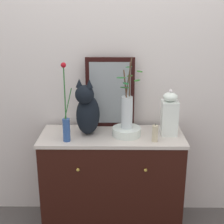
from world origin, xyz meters
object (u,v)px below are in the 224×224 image
cat_sitting (88,111)px  candle_pillar (155,133)px  sideboard (112,182)px  bowl_porcelain (127,131)px  mirror_leaning (110,93)px  jar_lidded_porcelain (169,114)px  vase_slim_green (66,123)px  vase_glass_clear (127,109)px

cat_sitting → candle_pillar: bearing=-15.7°
sideboard → cat_sitting: size_ratio=2.45×
sideboard → bowl_porcelain: size_ratio=5.06×
sideboard → cat_sitting: (-0.18, 0.02, 0.58)m
mirror_leaning → bowl_porcelain: bearing=-58.0°
sideboard → mirror_leaning: 0.70m
bowl_porcelain → jar_lidded_porcelain: bearing=5.0°
cat_sitting → vase_slim_green: (-0.14, -0.14, -0.04)m
vase_slim_green → jar_lidded_porcelain: size_ratio=1.63×
bowl_porcelain → vase_glass_clear: vase_glass_clear is taller
vase_slim_green → vase_glass_clear: size_ratio=1.08×
sideboard → mirror_leaning: bearing=95.0°
sideboard → bowl_porcelain: bowl_porcelain is taller
cat_sitting → jar_lidded_porcelain: size_ratio=1.26×
cat_sitting → mirror_leaning: bearing=46.6°
cat_sitting → vase_glass_clear: 0.29m
sideboard → vase_slim_green: bearing=-159.5°
vase_slim_green → candle_pillar: size_ratio=4.27×
sideboard → mirror_leaning: (-0.02, 0.19, 0.68)m
sideboard → jar_lidded_porcelain: jar_lidded_porcelain is taller
cat_sitting → vase_glass_clear: (0.29, -0.03, 0.02)m
bowl_porcelain → sideboard: bearing=175.2°
sideboard → cat_sitting: cat_sitting is taller
sideboard → jar_lidded_porcelain: bearing=2.5°
mirror_leaning → cat_sitting: 0.26m
mirror_leaning → bowl_porcelain: mirror_leaning is taller
jar_lidded_porcelain → candle_pillar: jar_lidded_porcelain is taller
cat_sitting → vase_glass_clear: bearing=-5.2°
sideboard → candle_pillar: 0.57m
jar_lidded_porcelain → candle_pillar: bearing=-130.7°
sideboard → vase_slim_green: (-0.32, -0.12, 0.54)m
bowl_porcelain → candle_pillar: bearing=-29.2°
sideboard → candle_pillar: candle_pillar is taller
mirror_leaning → jar_lidded_porcelain: bearing=-21.4°
cat_sitting → bowl_porcelain: 0.33m
jar_lidded_porcelain → cat_sitting: bearing=-179.9°
jar_lidded_porcelain → bowl_porcelain: bearing=-175.0°
vase_slim_green → vase_glass_clear: 0.45m
candle_pillar → mirror_leaning: bearing=136.1°
mirror_leaning → cat_sitting: size_ratio=1.26×
jar_lidded_porcelain → candle_pillar: 0.21m
bowl_porcelain → vase_glass_clear: (0.00, 0.00, 0.17)m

